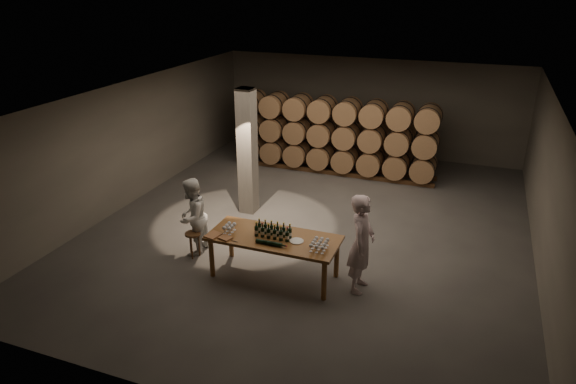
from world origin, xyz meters
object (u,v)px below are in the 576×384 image
at_px(notebook_near, 225,238).
at_px(person_man, 361,243).
at_px(bottle_cluster, 273,232).
at_px(plate, 297,241).
at_px(tasting_table, 274,241).
at_px(stool, 193,237).
at_px(person_woman, 192,217).

bearing_deg(notebook_near, person_man, 30.08).
height_order(bottle_cluster, plate, bottle_cluster).
bearing_deg(bottle_cluster, tasting_table, 40.20).
relative_size(stool, person_woman, 0.33).
bearing_deg(notebook_near, bottle_cluster, 42.21).
height_order(bottle_cluster, stool, bottle_cluster).
bearing_deg(bottle_cluster, person_man, 6.09).
bearing_deg(tasting_table, bottle_cluster, -139.80).
xyz_separation_m(tasting_table, person_man, (1.71, 0.17, 0.20)).
xyz_separation_m(bottle_cluster, person_man, (1.73, 0.18, -0.02)).
height_order(plate, stool, plate).
bearing_deg(stool, bottle_cluster, -3.89).
distance_m(plate, stool, 2.46).
xyz_separation_m(plate, person_woman, (-2.51, 0.32, -0.05)).
distance_m(tasting_table, stool, 1.96).
bearing_deg(bottle_cluster, plate, -1.17).
height_order(person_man, person_woman, person_man).
bearing_deg(tasting_table, plate, -2.31).
bearing_deg(person_man, bottle_cluster, 96.83).
bearing_deg(person_man, person_woman, 88.84).
distance_m(bottle_cluster, notebook_near, 0.94).
bearing_deg(plate, stool, 176.67).
bearing_deg(plate, notebook_near, -164.17).
distance_m(plate, person_man, 1.25).
distance_m(notebook_near, person_man, 2.64).
distance_m(plate, person_woman, 2.53).
relative_size(bottle_cluster, notebook_near, 2.99).
bearing_deg(plate, person_woman, 172.77).
bearing_deg(tasting_table, person_man, 5.82).
xyz_separation_m(bottle_cluster, notebook_near, (-0.85, -0.39, -0.10)).
xyz_separation_m(person_man, person_woman, (-3.74, 0.12, -0.13)).
bearing_deg(notebook_near, stool, 171.35).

